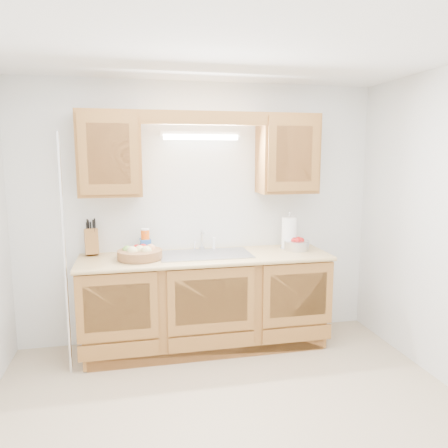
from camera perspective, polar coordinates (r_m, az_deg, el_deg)
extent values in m
plane|color=tan|center=(3.32, 1.52, -24.16)|extent=(3.50, 3.50, 0.00)
plane|color=white|center=(2.86, 1.74, 22.83)|extent=(3.50, 3.50, 0.00)
cube|color=silver|center=(4.29, -3.15, 1.41)|extent=(3.50, 0.02, 2.50)
cube|color=silver|center=(1.48, 15.98, -13.81)|extent=(3.50, 0.02, 2.50)
cube|color=brown|center=(4.19, -2.40, -10.19)|extent=(2.20, 0.60, 0.86)
cube|color=tan|center=(4.05, -2.41, -4.37)|extent=(2.30, 0.63, 0.04)
cube|color=brown|center=(4.04, -14.70, 8.84)|extent=(0.55, 0.33, 0.75)
cube|color=brown|center=(4.30, 8.26, 9.03)|extent=(0.55, 0.33, 0.75)
cube|color=brown|center=(3.96, -2.54, 13.69)|extent=(2.20, 0.05, 0.12)
cylinder|color=white|center=(4.16, -3.02, 11.25)|extent=(0.70, 0.05, 0.05)
cube|color=white|center=(4.19, -3.09, 11.65)|extent=(0.76, 0.06, 0.05)
cube|color=#9E9EA3|center=(4.06, -2.46, -3.99)|extent=(0.84, 0.46, 0.01)
cube|color=#9E9EA3|center=(4.05, -5.39, -5.26)|extent=(0.39, 0.40, 0.16)
cube|color=#9E9EA3|center=(4.12, 0.44, -4.98)|extent=(0.39, 0.40, 0.16)
cylinder|color=silver|center=(4.25, -2.91, -3.17)|extent=(0.06, 0.06, 0.04)
cylinder|color=silver|center=(4.24, -2.92, -2.11)|extent=(0.02, 0.02, 0.16)
cylinder|color=silver|center=(4.17, -2.82, -1.03)|extent=(0.02, 0.12, 0.02)
cylinder|color=white|center=(4.26, -1.33, -2.58)|extent=(0.03, 0.03, 0.12)
cylinder|color=silver|center=(3.76, -20.10, -4.08)|extent=(0.03, 0.03, 2.00)
cube|color=white|center=(4.54, 8.80, 0.46)|extent=(0.08, 0.01, 0.12)
cylinder|color=olive|center=(3.95, -10.93, -3.90)|extent=(0.49, 0.49, 0.08)
sphere|color=#D8C67F|center=(3.90, -11.90, -3.57)|extent=(0.10, 0.10, 0.10)
sphere|color=#D8C67F|center=(3.89, -10.12, -3.54)|extent=(0.10, 0.10, 0.10)
sphere|color=tan|center=(3.99, -9.55, -3.24)|extent=(0.09, 0.09, 0.09)
sphere|color=#B21414|center=(4.01, -11.28, -3.25)|extent=(0.09, 0.09, 0.09)
sphere|color=#72A53F|center=(3.98, -12.54, -3.39)|extent=(0.09, 0.09, 0.09)
sphere|color=#D8C67F|center=(3.94, -10.94, -3.44)|extent=(0.10, 0.10, 0.10)
sphere|color=#B21414|center=(4.04, -10.51, -3.14)|extent=(0.08, 0.08, 0.08)
cube|color=brown|center=(4.23, -16.92, -2.26)|extent=(0.15, 0.21, 0.27)
cylinder|color=black|center=(4.18, -17.48, -0.45)|extent=(0.02, 0.04, 0.10)
cylinder|color=black|center=(4.18, -17.04, -0.38)|extent=(0.02, 0.04, 0.10)
cylinder|color=black|center=(4.18, -16.60, -0.31)|extent=(0.02, 0.04, 0.10)
cylinder|color=black|center=(4.22, -17.29, -0.19)|extent=(0.02, 0.04, 0.10)
cylinder|color=black|center=(4.22, -16.70, -0.11)|extent=(0.02, 0.04, 0.10)
cylinder|color=black|center=(4.26, -17.40, -0.02)|extent=(0.02, 0.04, 0.10)
cylinder|color=black|center=(4.25, -16.53, 0.06)|extent=(0.02, 0.04, 0.10)
cylinder|color=#FF600E|center=(4.14, -10.23, -2.32)|extent=(0.10, 0.10, 0.23)
cylinder|color=white|center=(4.11, -10.27, -0.69)|extent=(0.08, 0.08, 0.01)
imported|color=blue|center=(4.14, -10.22, -2.43)|extent=(0.11, 0.11, 0.21)
cube|color=#CC333F|center=(4.24, -10.22, -3.59)|extent=(0.13, 0.09, 0.01)
cube|color=green|center=(4.24, -10.23, -3.44)|extent=(0.13, 0.09, 0.02)
cylinder|color=silver|center=(4.36, 8.46, -3.15)|extent=(0.18, 0.18, 0.01)
cylinder|color=silver|center=(4.33, 8.51, -0.90)|extent=(0.02, 0.02, 0.36)
cylinder|color=white|center=(4.33, 8.51, -1.12)|extent=(0.18, 0.18, 0.30)
sphere|color=silver|center=(4.30, 8.57, 1.45)|extent=(0.02, 0.02, 0.02)
cylinder|color=silver|center=(4.31, 9.45, -2.75)|extent=(0.26, 0.26, 0.09)
sphere|color=#B21414|center=(4.29, 9.11, -2.15)|extent=(0.07, 0.07, 0.07)
sphere|color=#B21414|center=(4.33, 9.72, -2.07)|extent=(0.07, 0.07, 0.07)
sphere|color=#B21414|center=(4.28, 9.60, -2.21)|extent=(0.07, 0.07, 0.07)
sphere|color=#B21414|center=(4.30, 10.02, -2.16)|extent=(0.07, 0.07, 0.07)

